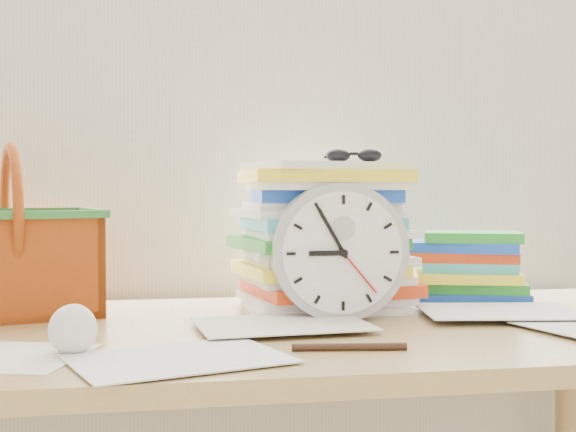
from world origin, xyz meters
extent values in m
cube|color=silver|center=(0.00, 2.00, 1.35)|extent=(4.00, 0.04, 2.70)
cube|color=silver|center=(0.00, 1.98, 1.30)|extent=(2.40, 0.01, 2.50)
cube|color=#A5844D|center=(0.00, 1.60, 0.73)|extent=(1.40, 0.70, 0.03)
cylinder|color=#A9AAAD|center=(0.08, 1.64, 0.87)|extent=(0.23, 0.05, 0.23)
sphere|color=white|center=(-0.34, 1.44, 0.78)|extent=(0.07, 0.07, 0.07)
cylinder|color=black|center=(0.03, 1.39, 0.76)|extent=(0.16, 0.03, 0.01)
camera|label=1|loc=(-0.25, 0.34, 0.97)|focal=50.00mm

